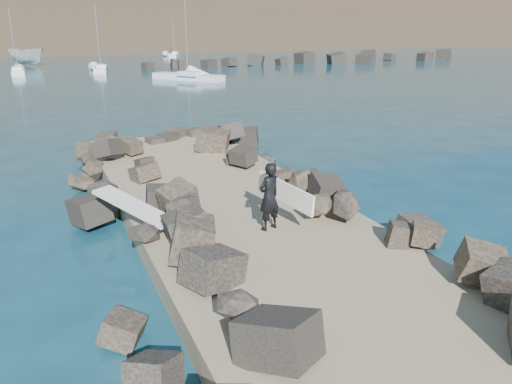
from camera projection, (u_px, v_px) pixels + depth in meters
ground at (242, 231)px, 14.24m from camera, size 800.00×800.00×0.00m
jetty at (272, 249)px, 12.41m from camera, size 6.00×26.00×0.60m
riprap_left at (151, 254)px, 11.68m from camera, size 2.60×22.00×1.00m
riprap_right at (358, 218)px, 13.88m from camera, size 2.60×22.00×1.00m
breakwater_secondary at (320, 60)px, 75.09m from camera, size 52.00×4.00×1.20m
surfboard_resting at (134, 210)px, 12.92m from camera, size 1.89×2.37×0.08m
boat_imported at (27, 56)px, 71.91m from camera, size 6.09×6.70×2.55m
surfer_with_board at (271, 196)px, 12.63m from camera, size 1.09×2.15×1.77m
sailboat_a at (18, 72)px, 58.58m from camera, size 1.51×6.31×7.66m
sailboat_b at (101, 69)px, 61.93m from camera, size 2.50×6.69×7.94m
sailboat_d at (174, 55)px, 90.58m from camera, size 3.50×6.24×7.53m
sailboat_f at (210, 50)px, 106.87m from camera, size 3.12×5.46×6.70m
sailboat_c at (188, 77)px, 52.81m from camera, size 6.42×7.79×9.91m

